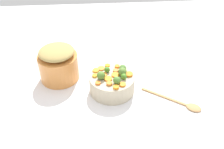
% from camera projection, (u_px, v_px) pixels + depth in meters
% --- Properties ---
extents(tabletop, '(2.40, 2.40, 0.02)m').
position_uv_depth(tabletop, '(110.00, 94.00, 1.29)').
color(tabletop, white).
rests_on(tabletop, ground).
extents(serving_bowl_carrots, '(0.23, 0.23, 0.09)m').
position_uv_depth(serving_bowl_carrots, '(112.00, 83.00, 1.27)').
color(serving_bowl_carrots, '#BEAF91').
rests_on(serving_bowl_carrots, tabletop).
extents(metal_pot, '(0.21, 0.21, 0.14)m').
position_uv_depth(metal_pot, '(59.00, 67.00, 1.34)').
color(metal_pot, '#D1803D').
rests_on(metal_pot, tabletop).
extents(stuffing_mound, '(0.19, 0.19, 0.05)m').
position_uv_depth(stuffing_mound, '(56.00, 52.00, 1.28)').
color(stuffing_mound, tan).
rests_on(stuffing_mound, metal_pot).
extents(carrot_slice_0, '(0.05, 0.05, 0.01)m').
position_uv_depth(carrot_slice_0, '(129.00, 74.00, 1.24)').
color(carrot_slice_0, orange).
rests_on(carrot_slice_0, serving_bowl_carrots).
extents(carrot_slice_1, '(0.04, 0.04, 0.01)m').
position_uv_depth(carrot_slice_1, '(98.00, 83.00, 1.19)').
color(carrot_slice_1, orange).
rests_on(carrot_slice_1, serving_bowl_carrots).
extents(carrot_slice_2, '(0.03, 0.03, 0.01)m').
position_uv_depth(carrot_slice_2, '(117.00, 66.00, 1.30)').
color(carrot_slice_2, orange).
rests_on(carrot_slice_2, serving_bowl_carrots).
extents(carrot_slice_3, '(0.03, 0.03, 0.01)m').
position_uv_depth(carrot_slice_3, '(95.00, 76.00, 1.24)').
color(carrot_slice_3, orange).
rests_on(carrot_slice_3, serving_bowl_carrots).
extents(carrot_slice_4, '(0.04, 0.04, 0.01)m').
position_uv_depth(carrot_slice_4, '(96.00, 70.00, 1.27)').
color(carrot_slice_4, orange).
rests_on(carrot_slice_4, serving_bowl_carrots).
extents(carrot_slice_5, '(0.04, 0.04, 0.01)m').
position_uv_depth(carrot_slice_5, '(116.00, 87.00, 1.16)').
color(carrot_slice_5, orange).
rests_on(carrot_slice_5, serving_bowl_carrots).
extents(carrot_slice_6, '(0.05, 0.05, 0.01)m').
position_uv_depth(carrot_slice_6, '(115.00, 75.00, 1.24)').
color(carrot_slice_6, orange).
rests_on(carrot_slice_6, serving_bowl_carrots).
extents(carrot_slice_7, '(0.04, 0.04, 0.01)m').
position_uv_depth(carrot_slice_7, '(116.00, 71.00, 1.27)').
color(carrot_slice_7, orange).
rests_on(carrot_slice_7, serving_bowl_carrots).
extents(carrot_slice_8, '(0.05, 0.05, 0.01)m').
position_uv_depth(carrot_slice_8, '(101.00, 68.00, 1.29)').
color(carrot_slice_8, orange).
rests_on(carrot_slice_8, serving_bowl_carrots).
extents(carrot_slice_9, '(0.04, 0.04, 0.01)m').
position_uv_depth(carrot_slice_9, '(107.00, 65.00, 1.31)').
color(carrot_slice_9, orange).
rests_on(carrot_slice_9, serving_bowl_carrots).
extents(carrot_slice_10, '(0.04, 0.04, 0.01)m').
position_uv_depth(carrot_slice_10, '(108.00, 79.00, 1.22)').
color(carrot_slice_10, orange).
rests_on(carrot_slice_10, serving_bowl_carrots).
extents(carrot_slice_11, '(0.05, 0.05, 0.01)m').
position_uv_depth(carrot_slice_11, '(103.00, 75.00, 1.24)').
color(carrot_slice_11, orange).
rests_on(carrot_slice_11, serving_bowl_carrots).
extents(carrot_slice_12, '(0.04, 0.04, 0.01)m').
position_uv_depth(carrot_slice_12, '(123.00, 84.00, 1.18)').
color(carrot_slice_12, orange).
rests_on(carrot_slice_12, serving_bowl_carrots).
extents(carrot_slice_13, '(0.03, 0.03, 0.01)m').
position_uv_depth(carrot_slice_13, '(109.00, 83.00, 1.19)').
color(carrot_slice_13, orange).
rests_on(carrot_slice_13, serving_bowl_carrots).
extents(brussels_sprout_0, '(0.03, 0.03, 0.03)m').
position_uv_depth(brussels_sprout_0, '(124.00, 76.00, 1.21)').
color(brussels_sprout_0, '#498124').
rests_on(brussels_sprout_0, serving_bowl_carrots).
extents(brussels_sprout_1, '(0.04, 0.04, 0.04)m').
position_uv_depth(brussels_sprout_1, '(122.00, 72.00, 1.23)').
color(brussels_sprout_1, '#598032').
rests_on(brussels_sprout_1, serving_bowl_carrots).
extents(brussels_sprout_2, '(0.03, 0.03, 0.03)m').
position_uv_depth(brussels_sprout_2, '(107.00, 70.00, 1.26)').
color(brussels_sprout_2, '#448026').
rests_on(brussels_sprout_2, serving_bowl_carrots).
extents(brussels_sprout_3, '(0.04, 0.04, 0.04)m').
position_uv_depth(brussels_sprout_3, '(101.00, 76.00, 1.21)').
color(brussels_sprout_3, '#547C2C').
rests_on(brussels_sprout_3, serving_bowl_carrots).
extents(brussels_sprout_4, '(0.04, 0.04, 0.04)m').
position_uv_depth(brussels_sprout_4, '(117.00, 80.00, 1.18)').
color(brussels_sprout_4, '#528131').
rests_on(brussels_sprout_4, serving_bowl_carrots).
extents(brussels_sprout_5, '(0.04, 0.04, 0.04)m').
position_uv_depth(brussels_sprout_5, '(123.00, 68.00, 1.26)').
color(brussels_sprout_5, '#517C36').
rests_on(brussels_sprout_5, serving_bowl_carrots).
extents(wooden_spoon, '(0.21, 0.27, 0.01)m').
position_uv_depth(wooden_spoon, '(184.00, 104.00, 1.21)').
color(wooden_spoon, tan).
rests_on(wooden_spoon, tabletop).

